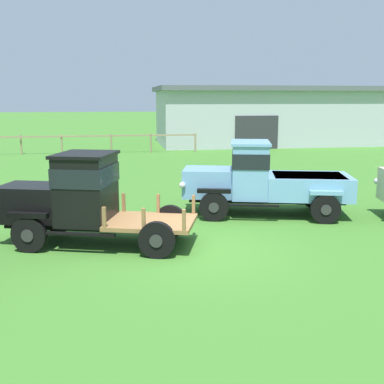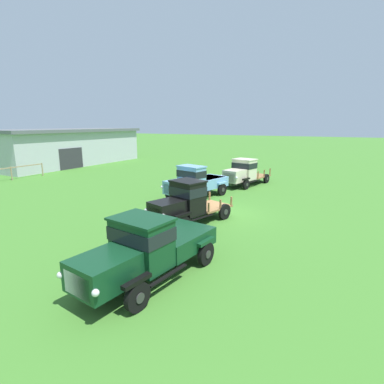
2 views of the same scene
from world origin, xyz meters
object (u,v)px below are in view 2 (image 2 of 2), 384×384
Objects in this scene: vintage_truck_foreground_near at (148,248)px; vintage_truck_midrow_center at (195,182)px; farm_shed at (68,146)px; vintage_truck_far_side at (243,172)px; vintage_truck_second_in_line at (185,202)px.

vintage_truck_foreground_near is 11.64m from vintage_truck_midrow_center.
vintage_truck_far_side is (-2.92, -24.73, -1.10)m from farm_shed.
vintage_truck_midrow_center reaches higher than vintage_truck_foreground_near.
vintage_truck_foreground_near is 1.00× the size of vintage_truck_far_side.
farm_shed is 3.34× the size of vintage_truck_foreground_near.
vintage_truck_second_in_line is at bearing 16.93° from vintage_truck_foreground_near.
farm_shed is 3.72× the size of vintage_truck_second_in_line.
vintage_truck_foreground_near is at bearing -160.31° from vintage_truck_midrow_center.
vintage_truck_second_in_line is (-13.97, -25.37, -1.07)m from farm_shed.
vintage_truck_midrow_center is (5.55, 2.27, -0.08)m from vintage_truck_second_in_line.
farm_shed is 33.27m from vintage_truck_foreground_near.
vintage_truck_second_in_line is 0.90× the size of vintage_truck_far_side.
vintage_truck_foreground_near is at bearing -125.66° from farm_shed.
farm_shed reaches higher than vintage_truck_midrow_center.
vintage_truck_far_side is at bearing 3.34° from vintage_truck_second_in_line.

